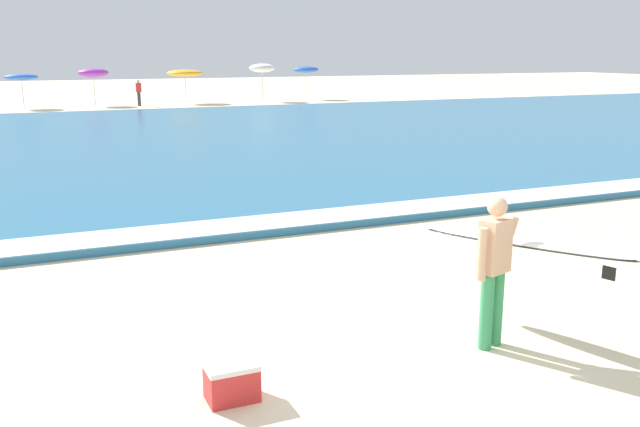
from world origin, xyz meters
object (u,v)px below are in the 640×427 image
Objects in this scene: surfer_with_board at (507,254)px; beachgoer_near_row_left at (139,92)px; beach_umbrella_2 at (21,77)px; beach_umbrella_3 at (93,73)px; beach_umbrella_5 at (262,68)px; beach_umbrella_4 at (185,73)px; cooler_box at (232,382)px; beach_umbrella_6 at (306,70)px.

surfer_with_board is 1.71× the size of beachgoer_near_row_left.
beach_umbrella_2 is 4.10m from beach_umbrella_3.
beach_umbrella_2 is 1.29× the size of beachgoer_near_row_left.
beach_umbrella_5 reaches higher than beach_umbrella_3.
beach_umbrella_5 reaches higher than surfer_with_board.
beach_umbrella_4 is 4.70× the size of cooler_box.
surfer_with_board is 5.51× the size of cooler_box.
beach_umbrella_3 reaches higher than cooler_box.
beachgoer_near_row_left is at bearing -156.98° from beach_umbrella_4.
surfer_with_board is 1.17× the size of beach_umbrella_3.
beach_umbrella_4 is 1.46× the size of beachgoer_near_row_left.
cooler_box is at bearing -113.40° from beach_umbrella_6.
beach_umbrella_5 is at bearing -167.72° from beach_umbrella_6.
beach_umbrella_6 is at bearing 70.67° from surfer_with_board.
cooler_box is (-8.49, -38.89, -1.71)m from beach_umbrella_4.
beach_umbrella_3 is at bearing 177.91° from beach_umbrella_5.
beach_umbrella_3 reaches higher than surfer_with_board.
beach_umbrella_5 is at bearing 7.10° from beachgoer_near_row_left.
beach_umbrella_5 reaches higher than cooler_box.
beach_umbrella_4 is (5.60, -0.07, -0.07)m from beach_umbrella_3.
cooler_box is (1.16, -38.36, -1.61)m from beach_umbrella_2.
surfer_with_board is at bearing -105.02° from beach_umbrella_5.
beach_umbrella_4 reaches higher than beachgoer_near_row_left.
beach_umbrella_6 is at bearing 12.28° from beach_umbrella_5.
cooler_box is at bearing -88.28° from beach_umbrella_2.
beach_umbrella_4 reaches higher than surfer_with_board.
beach_umbrella_3 is 5.60m from beach_umbrella_4.
beach_umbrella_2 reaches higher than surfer_with_board.
beachgoer_near_row_left is 3.23× the size of cooler_box.
beach_umbrella_2 is 6.59m from beachgoer_near_row_left.
beach_umbrella_5 is 5.05× the size of cooler_box.
cooler_box is at bearing -102.32° from beach_umbrella_4.
surfer_with_board reaches higher than beachgoer_near_row_left.
beach_umbrella_2 is at bearing -176.91° from beach_umbrella_4.
beach_umbrella_2 is 0.83× the size of beach_umbrella_5.
beach_umbrella_2 reaches higher than cooler_box.
beachgoer_near_row_left is (6.47, -0.83, -0.95)m from beach_umbrella_2.
beach_umbrella_3 is 14.13m from beach_umbrella_6.
beach_umbrella_6 is at bearing 8.64° from beachgoer_near_row_left.
surfer_with_board is 38.87m from beach_umbrella_3.
beach_umbrella_2 is (-4.41, 38.26, 0.76)m from surfer_with_board.
cooler_box is (-5.31, -37.54, -0.66)m from beachgoer_near_row_left.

